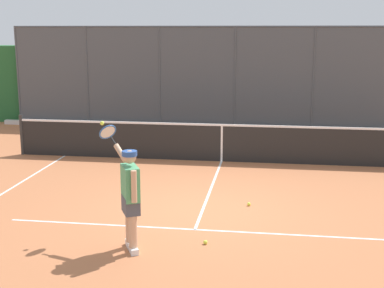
# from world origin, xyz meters

# --- Properties ---
(ground_plane) EXTENTS (60.00, 60.00, 0.00)m
(ground_plane) POSITION_xyz_m (0.00, 0.00, 0.00)
(ground_plane) COLOR #B76B42
(court_line_markings) EXTENTS (8.39, 8.78, 0.01)m
(court_line_markings) POSITION_xyz_m (0.00, 1.35, 0.00)
(court_line_markings) COLOR white
(court_line_markings) RESTS_ON ground
(fence_backdrop) EXTENTS (18.15, 1.37, 3.40)m
(fence_backdrop) POSITION_xyz_m (0.00, -8.99, 1.35)
(fence_backdrop) COLOR #474C51
(fence_backdrop) RESTS_ON ground
(tennis_net) EXTENTS (10.78, 0.09, 1.07)m
(tennis_net) POSITION_xyz_m (0.00, -3.82, 0.49)
(tennis_net) COLOR #2D2D2D
(tennis_net) RESTS_ON ground
(tennis_player) EXTENTS (0.88, 1.10, 1.84)m
(tennis_player) POSITION_xyz_m (0.85, 1.93, 0.89)
(tennis_player) COLOR silver
(tennis_player) RESTS_ON ground
(tennis_ball_near_baseline) EXTENTS (0.07, 0.07, 0.07)m
(tennis_ball_near_baseline) POSITION_xyz_m (-0.25, 1.58, 0.03)
(tennis_ball_near_baseline) COLOR #D6E042
(tennis_ball_near_baseline) RESTS_ON ground
(tennis_ball_near_net) EXTENTS (0.07, 0.07, 0.07)m
(tennis_ball_near_net) POSITION_xyz_m (-0.84, -0.39, 0.03)
(tennis_ball_near_net) COLOR #D6E042
(tennis_ball_near_net) RESTS_ON ground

